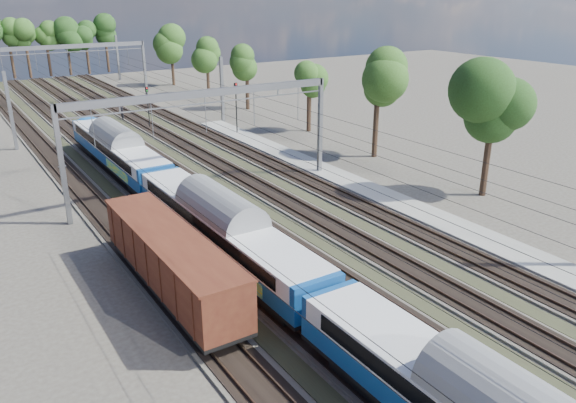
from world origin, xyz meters
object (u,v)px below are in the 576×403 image
emu_train (225,223)px  signal_near (148,102)px  worker (123,113)px  signal_far (236,102)px  freight_boxcar (171,260)px

emu_train → signal_near: (8.85, 38.79, 0.60)m
worker → signal_far: 18.37m
signal_far → worker: bearing=96.3°
emu_train → worker: bearing=80.6°
freight_boxcar → worker: size_ratio=8.07×
freight_boxcar → signal_near: (13.35, 41.08, 1.04)m
worker → signal_near: signal_near is taller
freight_boxcar → signal_far: bearing=56.7°
signal_near → signal_far: 11.77m
emu_train → signal_near: signal_near is taller
freight_boxcar → signal_near: size_ratio=2.76×
signal_far → signal_near: bearing=108.0°
worker → signal_near: bearing=-172.2°
freight_boxcar → emu_train: bearing=27.0°
signal_near → worker: bearing=96.2°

